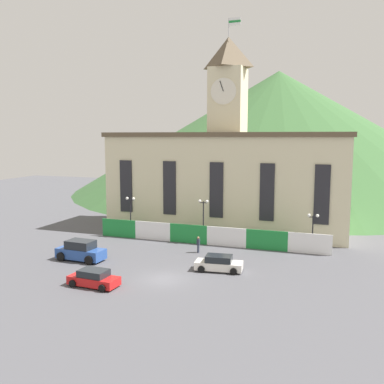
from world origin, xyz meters
TOP-DOWN VIEW (x-y plane):
  - ground_plane at (0.00, 0.00)m, footprint 160.00×160.00m
  - civic_building at (0.00, 22.07)m, footprint 32.31×10.83m
  - banner_fence at (0.00, 13.08)m, footprint 28.27×0.12m
  - hillside_backdrop at (0.00, 68.31)m, footprint 94.91×94.91m
  - street_lamp_right at (-10.40, 13.68)m, footprint 1.26×0.36m
  - street_lamp_far_right at (-0.66, 13.68)m, footprint 1.26×0.36m
  - street_lamp_left at (11.99, 13.68)m, footprint 1.26×0.36m
  - car_white_taxi at (4.03, 4.04)m, footprint 4.68×2.54m
  - car_red_sedan at (-4.95, -3.61)m, footprint 4.50×2.33m
  - car_blue_van at (-10.44, 2.64)m, footprint 5.20×2.58m
  - pedestrian at (0.12, 9.47)m, footprint 0.44×0.44m

SIDE VIEW (x-z plane):
  - ground_plane at x=0.00m, z-range 0.00..0.00m
  - car_red_sedan at x=-4.95m, z-range -0.05..1.40m
  - car_white_taxi at x=4.03m, z-range -0.06..1.44m
  - car_blue_van at x=-10.44m, z-range -0.09..2.01m
  - pedestrian at x=0.12m, z-range 0.08..1.88m
  - banner_fence at x=0.00m, z-range 0.00..2.26m
  - street_lamp_left at x=11.99m, z-range 1.04..5.39m
  - street_lamp_right at x=-10.40m, z-range 1.15..6.28m
  - street_lamp_far_right at x=-0.66m, z-range 1.17..6.45m
  - civic_building at x=0.00m, z-range -6.63..21.45m
  - hillside_backdrop at x=0.00m, z-range 0.00..27.75m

